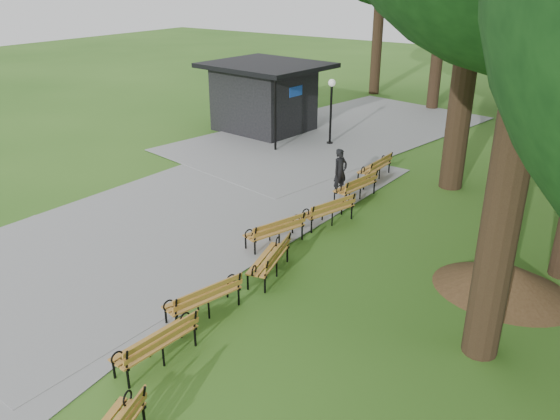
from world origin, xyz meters
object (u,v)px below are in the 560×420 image
Objects in this scene: bench_7 at (374,167)px; bench_1 at (155,343)px; kiosk at (264,97)px; dirt_mound at (505,277)px; bench_5 at (327,210)px; person at (340,172)px; bench_2 at (203,297)px; bench_3 at (268,260)px; bench_6 at (355,186)px; lamp_post at (331,97)px; bench_4 at (274,230)px.

bench_1 is at bearing 6.19° from bench_7.
kiosk is 1.85× the size of dirt_mound.
person is at bearing -141.91° from bench_5.
dirt_mound is 1.47× the size of bench_2.
dirt_mound is 7.11m from bench_2.
person reaches higher than bench_3.
person is 6.09m from bench_3.
person reaches higher than bench_2.
dirt_mound is 8.18m from bench_1.
bench_5 is at bearing 15.31° from bench_6.
bench_7 is at bearing 138.34° from dirt_mound.
person is 2.11m from bench_7.
person is 0.84× the size of bench_3.
bench_1 reaches higher than dirt_mound.
lamp_post is 1.51× the size of bench_1.
bench_6 is at bearing -156.15° from bench_5.
dirt_mound is 6.04m from bench_4.
person is 10.06m from bench_1.
kiosk is (-7.17, 5.31, 0.81)m from person.
bench_2 and bench_6 have the same top height.
kiosk is at bearing 69.70° from person.
bench_4 is (-0.88, 1.48, 0.00)m from bench_3.
lamp_post is 1.51× the size of bench_3.
lamp_post is 1.51× the size of bench_7.
bench_5 is at bearing -60.19° from lamp_post.
bench_3 is at bearing 23.36° from bench_5.
dirt_mound is (13.54, -8.66, -1.22)m from kiosk.
kiosk reaches higher than dirt_mound.
bench_3 is at bearing -151.33° from person.
bench_1 is at bearing -12.51° from bench_3.
bench_6 is at bearing -165.04° from bench_4.
person is 0.84× the size of bench_6.
bench_2 is 8.11m from bench_6.
bench_2 is 1.00× the size of bench_5.
kiosk reaches higher than bench_3.
bench_2 and bench_4 have the same top height.
kiosk is at bearing -158.36° from bench_3.
bench_1 is (1.52, -9.94, -0.36)m from person.
bench_4 reaches higher than dirt_mound.
person is 0.84× the size of bench_7.
bench_2 and bench_7 have the same top height.
bench_7 is at bearing -169.64° from bench_1.
person is 0.56× the size of lamp_post.
bench_3 is 8.06m from bench_7.
kiosk reaches higher than bench_1.
lamp_post is at bearing -172.48° from bench_3.
kiosk is at bearing -145.79° from bench_1.
person is at bearing 177.08° from bench_3.
person is 8.96m from kiosk.
bench_5 is (-5.45, 0.97, 0.05)m from dirt_mound.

